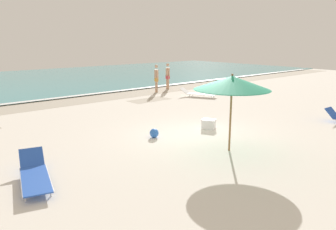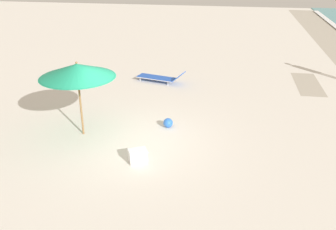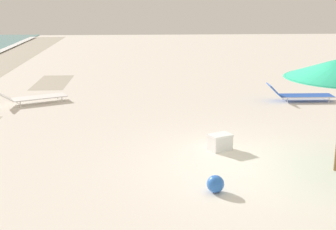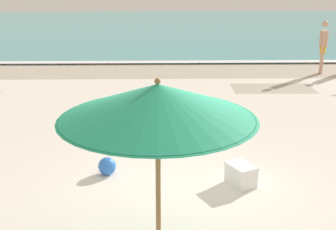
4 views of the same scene
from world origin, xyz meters
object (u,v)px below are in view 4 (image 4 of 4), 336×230
beach_ball (107,166)px  cooler_box (241,175)px  beach_umbrella (158,102)px  beachgoer_wading_adult (323,44)px

beach_ball → cooler_box: (2.28, -0.46, 0.03)m
beach_umbrella → cooler_box: (1.38, 2.10, -1.89)m
beachgoer_wading_adult → cooler_box: (-4.11, -8.27, -0.81)m
cooler_box → beachgoer_wading_adult: bearing=127.0°
beach_umbrella → cooler_box: bearing=56.8°
beachgoer_wading_adult → cooler_box: beachgoer_wading_adult is taller
beachgoer_wading_adult → cooler_box: 9.27m
beach_umbrella → cooler_box: beach_umbrella is taller
cooler_box → beach_umbrella: bearing=-59.8°
beach_umbrella → beachgoer_wading_adult: size_ratio=1.33×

